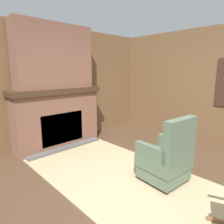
# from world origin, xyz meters

# --- Properties ---
(ground_plane) EXTENTS (14.00, 14.00, 0.00)m
(ground_plane) POSITION_xyz_m (0.00, 0.00, 0.00)
(ground_plane) COLOR #4C3523
(wood_panel_wall_left) EXTENTS (0.06, 5.79, 2.58)m
(wood_panel_wall_left) POSITION_xyz_m (-2.63, 0.00, 1.29)
(wood_panel_wall_left) COLOR brown
(wood_panel_wall_left) RESTS_ON ground
(wood_panel_wall_back) EXTENTS (5.79, 0.09, 2.58)m
(wood_panel_wall_back) POSITION_xyz_m (0.01, 2.63, 1.29)
(wood_panel_wall_back) COLOR brown
(wood_panel_wall_back) RESTS_ON ground
(fireplace_hearth) EXTENTS (0.64, 1.93, 1.27)m
(fireplace_hearth) POSITION_xyz_m (-2.37, 0.00, 0.63)
(fireplace_hearth) COLOR brown
(fireplace_hearth) RESTS_ON ground
(chimney_breast) EXTENTS (0.38, 1.61, 1.28)m
(chimney_breast) POSITION_xyz_m (-2.38, 0.00, 1.92)
(chimney_breast) COLOR brown
(chimney_breast) RESTS_ON fireplace_hearth
(area_rug) EXTENTS (3.75, 1.78, 0.01)m
(area_rug) POSITION_xyz_m (-0.38, 0.02, 0.01)
(area_rug) COLOR tan
(area_rug) RESTS_ON ground
(armchair) EXTENTS (0.66, 0.66, 1.02)m
(armchair) POSITION_xyz_m (0.06, 0.41, 0.37)
(armchair) COLOR #516651
(armchair) RESTS_ON ground
(firewood_stack) EXTENTS (0.45, 0.42, 0.23)m
(firewood_stack) POSITION_xyz_m (-0.82, 2.07, 0.09)
(firewood_stack) COLOR brown
(firewood_stack) RESTS_ON ground
(oil_lamp_vase) EXTENTS (0.11, 0.11, 0.30)m
(oil_lamp_vase) POSITION_xyz_m (-2.42, -0.51, 1.38)
(oil_lamp_vase) COLOR #99B29E
(oil_lamp_vase) RESTS_ON fireplace_hearth
(storage_case) EXTENTS (0.15, 0.23, 0.14)m
(storage_case) POSITION_xyz_m (-2.42, 0.75, 1.34)
(storage_case) COLOR gray
(storage_case) RESTS_ON fireplace_hearth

